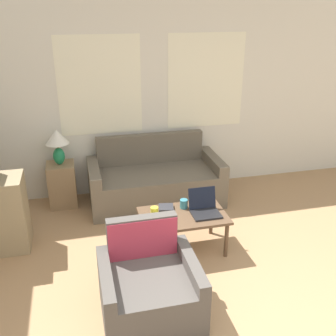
{
  "coord_description": "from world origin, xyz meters",
  "views": [
    {
      "loc": [
        -1.19,
        -1.86,
        2.56
      ],
      "look_at": [
        -0.16,
        2.32,
        0.75
      ],
      "focal_mm": 42.0,
      "sensor_mm": 36.0,
      "label": 1
    }
  ],
  "objects_px": {
    "table_lamp": "(57,141)",
    "snack_bowl": "(161,221)",
    "laptop": "(205,208)",
    "cup_yellow": "(199,201)",
    "couch": "(155,182)",
    "book_red": "(166,208)",
    "armchair": "(149,288)",
    "coffee_table": "(183,219)",
    "cup_white": "(184,204)",
    "cup_navy": "(154,212)"
  },
  "relations": [
    {
      "from": "cup_white",
      "to": "book_red",
      "type": "bearing_deg",
      "value": 176.68
    },
    {
      "from": "laptop",
      "to": "cup_white",
      "type": "bearing_deg",
      "value": 140.14
    },
    {
      "from": "armchair",
      "to": "coffee_table",
      "type": "bearing_deg",
      "value": 57.28
    },
    {
      "from": "cup_white",
      "to": "cup_yellow",
      "type": "bearing_deg",
      "value": 10.46
    },
    {
      "from": "book_red",
      "to": "cup_yellow",
      "type": "bearing_deg",
      "value": 3.4
    },
    {
      "from": "couch",
      "to": "cup_yellow",
      "type": "distance_m",
      "value": 1.13
    },
    {
      "from": "armchair",
      "to": "cup_white",
      "type": "distance_m",
      "value": 1.2
    },
    {
      "from": "cup_yellow",
      "to": "cup_white",
      "type": "relative_size",
      "value": 0.86
    },
    {
      "from": "coffee_table",
      "to": "book_red",
      "type": "height_order",
      "value": "book_red"
    },
    {
      "from": "laptop",
      "to": "book_red",
      "type": "relative_size",
      "value": 1.59
    },
    {
      "from": "laptop",
      "to": "book_red",
      "type": "height_order",
      "value": "laptop"
    },
    {
      "from": "coffee_table",
      "to": "cup_navy",
      "type": "distance_m",
      "value": 0.33
    },
    {
      "from": "table_lamp",
      "to": "cup_navy",
      "type": "bearing_deg",
      "value": -54.48
    },
    {
      "from": "cup_navy",
      "to": "cup_white",
      "type": "distance_m",
      "value": 0.37
    },
    {
      "from": "snack_bowl",
      "to": "cup_navy",
      "type": "bearing_deg",
      "value": 101.5
    },
    {
      "from": "snack_bowl",
      "to": "book_red",
      "type": "xyz_separation_m",
      "value": [
        0.12,
        0.28,
        -0.01
      ]
    },
    {
      "from": "armchair",
      "to": "laptop",
      "type": "height_order",
      "value": "armchair"
    },
    {
      "from": "coffee_table",
      "to": "cup_yellow",
      "type": "bearing_deg",
      "value": 37.47
    },
    {
      "from": "cup_yellow",
      "to": "cup_white",
      "type": "height_order",
      "value": "cup_white"
    },
    {
      "from": "armchair",
      "to": "snack_bowl",
      "type": "distance_m",
      "value": 0.82
    },
    {
      "from": "cup_white",
      "to": "cup_navy",
      "type": "bearing_deg",
      "value": -163.51
    },
    {
      "from": "laptop",
      "to": "table_lamp",
      "type": "bearing_deg",
      "value": 136.93
    },
    {
      "from": "cup_white",
      "to": "coffee_table",
      "type": "bearing_deg",
      "value": -107.78
    },
    {
      "from": "cup_yellow",
      "to": "cup_navy",
      "type": "bearing_deg",
      "value": -165.56
    },
    {
      "from": "laptop",
      "to": "cup_yellow",
      "type": "bearing_deg",
      "value": 90.22
    },
    {
      "from": "table_lamp",
      "to": "snack_bowl",
      "type": "xyz_separation_m",
      "value": [
        1.02,
        -1.54,
        -0.44
      ]
    },
    {
      "from": "armchair",
      "to": "laptop",
      "type": "relative_size",
      "value": 2.72
    },
    {
      "from": "couch",
      "to": "laptop",
      "type": "relative_size",
      "value": 5.83
    },
    {
      "from": "cup_yellow",
      "to": "couch",
      "type": "bearing_deg",
      "value": 104.83
    },
    {
      "from": "cup_navy",
      "to": "cup_yellow",
      "type": "xyz_separation_m",
      "value": [
        0.55,
        0.14,
        -0.01
      ]
    },
    {
      "from": "table_lamp",
      "to": "snack_bowl",
      "type": "relative_size",
      "value": 2.32
    },
    {
      "from": "cup_yellow",
      "to": "snack_bowl",
      "type": "bearing_deg",
      "value": -149.49
    },
    {
      "from": "armchair",
      "to": "coffee_table",
      "type": "xyz_separation_m",
      "value": [
        0.55,
        0.86,
        0.13
      ]
    },
    {
      "from": "table_lamp",
      "to": "snack_bowl",
      "type": "bearing_deg",
      "value": -56.57
    },
    {
      "from": "snack_bowl",
      "to": "book_red",
      "type": "distance_m",
      "value": 0.31
    },
    {
      "from": "armchair",
      "to": "table_lamp",
      "type": "height_order",
      "value": "table_lamp"
    },
    {
      "from": "armchair",
      "to": "cup_white",
      "type": "bearing_deg",
      "value": 59.2
    },
    {
      "from": "coffee_table",
      "to": "cup_yellow",
      "type": "relative_size",
      "value": 10.62
    },
    {
      "from": "table_lamp",
      "to": "cup_yellow",
      "type": "xyz_separation_m",
      "value": [
        1.53,
        -1.24,
        -0.43
      ]
    },
    {
      "from": "cup_yellow",
      "to": "coffee_table",
      "type": "bearing_deg",
      "value": -142.53
    },
    {
      "from": "cup_navy",
      "to": "snack_bowl",
      "type": "xyz_separation_m",
      "value": [
        0.03,
        -0.16,
        -0.02
      ]
    },
    {
      "from": "couch",
      "to": "laptop",
      "type": "height_order",
      "value": "couch"
    },
    {
      "from": "cup_white",
      "to": "table_lamp",
      "type": "bearing_deg",
      "value": 136.5
    },
    {
      "from": "cup_white",
      "to": "book_red",
      "type": "xyz_separation_m",
      "value": [
        -0.2,
        0.01,
        -0.03
      ]
    },
    {
      "from": "cup_yellow",
      "to": "book_red",
      "type": "bearing_deg",
      "value": -176.6
    },
    {
      "from": "cup_navy",
      "to": "book_red",
      "type": "bearing_deg",
      "value": 36.94
    },
    {
      "from": "table_lamp",
      "to": "book_red",
      "type": "distance_m",
      "value": 1.76
    },
    {
      "from": "cup_white",
      "to": "armchair",
      "type": "bearing_deg",
      "value": -120.8
    },
    {
      "from": "laptop",
      "to": "snack_bowl",
      "type": "xyz_separation_m",
      "value": [
        -0.51,
        -0.11,
        -0.02
      ]
    },
    {
      "from": "coffee_table",
      "to": "cup_navy",
      "type": "xyz_separation_m",
      "value": [
        -0.31,
        0.04,
        0.11
      ]
    }
  ]
}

